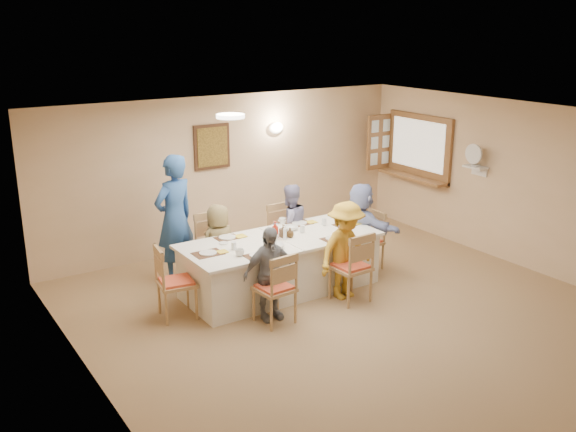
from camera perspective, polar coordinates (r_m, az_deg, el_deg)
ground at (r=8.25m, az=6.58°, el=-9.16°), size 7.00×7.00×0.00m
room_walls at (r=7.71m, az=6.96°, el=1.02°), size 7.00×7.00×7.00m
wall_picture at (r=10.34m, az=-6.77°, el=6.14°), size 0.62×0.05×0.72m
wall_sconce at (r=10.87m, az=-1.04°, el=7.84°), size 0.26×0.09×0.18m
ceiling_light at (r=8.18m, az=-5.14°, el=8.84°), size 0.36×0.36×0.05m
serving_hatch at (r=11.56m, az=11.58°, el=6.03°), size 0.06×1.50×1.15m
hatch_sill at (r=11.58m, az=11.00°, el=3.43°), size 0.30×1.50×0.05m
shutter_door at (r=11.93m, az=8.12°, el=6.53°), size 0.55×0.04×1.00m
fan_shelf at (r=10.62m, az=16.33°, el=4.20°), size 0.22×0.36×0.03m
desk_fan at (r=10.57m, az=16.29°, el=4.98°), size 0.30×0.30×0.28m
dining_table at (r=8.92m, az=-0.67°, el=-4.33°), size 2.76×1.17×0.76m
chair_back_left at (r=9.25m, az=-6.49°, el=-2.87°), size 0.48×0.48×0.99m
chair_back_right at (r=9.82m, az=-0.23°, el=-1.72°), size 0.46×0.46×0.95m
chair_front_left at (r=7.96m, az=-1.22°, el=-6.33°), size 0.48×0.48×0.94m
chair_front_right at (r=8.60m, az=5.60°, el=-4.43°), size 0.49×0.49×0.99m
chair_left_end at (r=8.21m, az=-9.88°, el=-5.75°), size 0.52×0.52×0.96m
chair_right_end at (r=9.76m, az=7.02°, el=-2.16°), size 0.43×0.43×0.88m
diner_back_left at (r=9.12m, az=-6.16°, el=-2.55°), size 0.65×0.49×1.17m
diner_back_right at (r=9.67m, az=0.15°, el=-0.92°), size 0.63×0.50×1.30m
diner_front_left at (r=8.00m, az=-1.68°, el=-5.14°), size 0.74×0.37×1.21m
diner_front_right at (r=8.62m, az=5.13°, el=-3.07°), size 0.99×0.72×1.35m
diner_right_end at (r=9.61m, az=6.48°, el=-0.99°), size 1.37×0.78×1.35m
caregiver at (r=9.24m, az=-10.05°, el=-0.23°), size 0.94×0.85×1.86m
placemat_fl at (r=8.15m, az=-2.65°, el=-3.54°), size 0.34×0.26×0.01m
plate_fl at (r=8.15m, az=-2.65°, el=-3.48°), size 0.23×0.23×0.01m
napkin_fl at (r=8.20m, az=-1.39°, el=-3.36°), size 0.15×0.15×0.01m
placemat_fr at (r=8.78m, az=4.10°, el=-2.05°), size 0.33×0.25×0.01m
plate_fr at (r=8.78m, az=4.10°, el=-1.98°), size 0.23×0.23×0.01m
napkin_fr at (r=8.85m, az=5.23°, el=-1.88°), size 0.15×0.15×0.01m
placemat_bl at (r=8.85m, az=-5.43°, el=-1.94°), size 0.32×0.24×0.01m
plate_bl at (r=8.84m, az=-5.43°, el=-1.88°), size 0.23×0.23×0.01m
napkin_bl at (r=8.88m, az=-4.25°, el=-1.79°), size 0.15×0.15×0.01m
placemat_br at (r=9.43m, az=1.02°, el=-0.67°), size 0.35×0.26×0.01m
plate_br at (r=9.43m, az=1.02°, el=-0.61°), size 0.22×0.22×0.01m
napkin_br at (r=9.49m, az=2.09°, el=-0.52°), size 0.14×0.14×0.01m
placemat_le at (r=8.28m, az=-7.12°, el=-3.33°), size 0.38×0.28×0.01m
plate_le at (r=8.28m, az=-7.12°, el=-3.27°), size 0.23×0.23×0.01m
napkin_le at (r=8.31m, az=-5.86°, el=-3.16°), size 0.13×0.13×0.01m
placemat_re at (r=9.40m, az=5.08°, el=-0.79°), size 0.32×0.24×0.01m
plate_re at (r=9.40m, az=5.09°, el=-0.73°), size 0.26×0.26×0.02m
napkin_re at (r=9.47m, az=6.13°, el=-0.64°), size 0.14×0.14×0.01m
teacup_a at (r=8.16m, az=-4.31°, el=-3.25°), size 0.19×0.19×0.09m
teacup_b at (r=9.40m, az=-0.50°, el=-0.44°), size 0.15×0.15×0.09m
bowl_a at (r=8.42m, az=-1.12°, el=-2.68°), size 0.28×0.28×0.05m
bowl_b at (r=9.14m, az=0.29°, el=-1.06°), size 0.29×0.29×0.06m
condiment_ketchup at (r=8.72m, az=-1.15°, el=-1.29°), size 0.12×0.12×0.25m
condiment_brown at (r=8.81m, az=-0.45°, el=-1.34°), size 0.08×0.08×0.18m
condiment_malt at (r=8.81m, az=0.18°, el=-1.48°), size 0.19×0.19×0.14m
drinking_glass at (r=8.73m, az=-1.69°, el=-1.76°), size 0.07×0.07×0.10m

